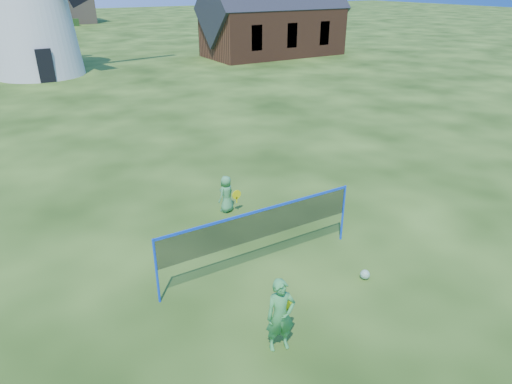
{
  "coord_description": "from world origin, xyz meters",
  "views": [
    {
      "loc": [
        -4.96,
        -8.13,
        6.23
      ],
      "look_at": [
        0.2,
        0.5,
        1.5
      ],
      "focal_mm": 31.81,
      "sensor_mm": 36.0,
      "label": 1
    }
  ],
  "objects": [
    {
      "name": "ground",
      "position": [
        0.0,
        0.0,
        0.0
      ],
      "size": [
        220.0,
        220.0,
        0.0
      ],
      "primitive_type": "plane",
      "color": "black",
      "rests_on": "ground"
    },
    {
      "name": "chapel",
      "position": [
        18.07,
        27.41,
        2.95
      ],
      "size": [
        12.38,
        6.0,
        10.47
      ],
      "color": "brown",
      "rests_on": "ground"
    },
    {
      "name": "badminton_net",
      "position": [
        -0.24,
        -0.43,
        1.14
      ],
      "size": [
        5.05,
        0.05,
        1.55
      ],
      "color": "blue",
      "rests_on": "ground"
    },
    {
      "name": "player_girl",
      "position": [
        -1.28,
        -2.83,
        0.74
      ],
      "size": [
        0.73,
        0.48,
        1.49
      ],
      "rotation": [
        0.0,
        0.0,
        -0.26
      ],
      "color": "green",
      "rests_on": "ground"
    },
    {
      "name": "player_boy",
      "position": [
        0.42,
        2.56,
        0.55
      ],
      "size": [
        0.68,
        0.54,
        1.11
      ],
      "rotation": [
        0.0,
        0.0,
        3.55
      ],
      "color": "#4A9A56",
      "rests_on": "ground"
    },
    {
      "name": "play_ball",
      "position": [
        1.58,
        -2.05,
        0.11
      ],
      "size": [
        0.22,
        0.22,
        0.22
      ],
      "primitive_type": "sphere",
      "color": "green",
      "rests_on": "ground"
    }
  ]
}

